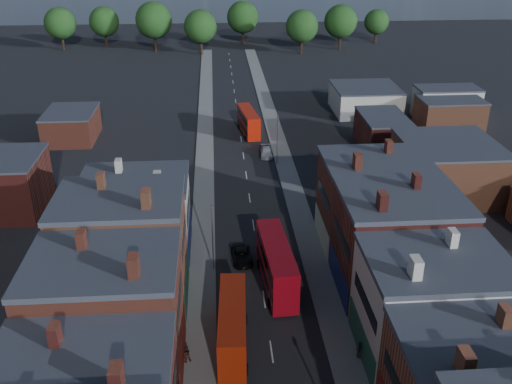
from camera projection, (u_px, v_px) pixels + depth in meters
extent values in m
cube|color=gray|center=(204.00, 193.00, 82.36)|extent=(3.00, 200.00, 0.12)
cube|color=gray|center=(293.00, 190.00, 83.22)|extent=(3.00, 200.00, 0.12)
cylinder|color=slate|center=(213.00, 239.00, 62.76)|extent=(0.16, 0.16, 8.00)
cube|color=slate|center=(211.00, 207.00, 61.03)|extent=(0.25, 0.70, 0.25)
cylinder|color=slate|center=(277.00, 141.00, 90.42)|extent=(0.16, 0.16, 8.00)
cube|color=slate|center=(278.00, 117.00, 88.69)|extent=(0.25, 0.70, 0.25)
cube|color=#AD2109|center=(233.00, 326.00, 51.71)|extent=(2.94, 10.78, 4.27)
cube|color=black|center=(233.00, 333.00, 52.07)|extent=(2.96, 9.93, 0.87)
cube|color=black|center=(232.00, 317.00, 51.27)|extent=(2.96, 9.93, 0.87)
cylinder|color=black|center=(219.00, 370.00, 49.47)|extent=(0.34, 0.98, 0.97)
cylinder|color=black|center=(246.00, 369.00, 49.52)|extent=(0.34, 0.98, 0.97)
cylinder|color=black|center=(221.00, 320.00, 55.63)|extent=(0.34, 0.98, 0.97)
cylinder|color=black|center=(246.00, 319.00, 55.68)|extent=(0.34, 0.98, 0.97)
cube|color=#AD0917|center=(276.00, 264.00, 60.51)|extent=(3.44, 11.89, 4.69)
cube|color=black|center=(276.00, 271.00, 60.90)|extent=(3.44, 10.96, 0.96)
cube|color=black|center=(276.00, 255.00, 60.02)|extent=(3.44, 10.96, 0.96)
cylinder|color=black|center=(269.00, 303.00, 57.93)|extent=(0.39, 1.09, 1.07)
cylinder|color=black|center=(295.00, 301.00, 58.27)|extent=(0.39, 1.09, 1.07)
cylinder|color=black|center=(259.00, 263.00, 64.64)|extent=(0.39, 1.09, 1.07)
cylinder|color=black|center=(282.00, 262.00, 64.97)|extent=(0.39, 1.09, 1.07)
cube|color=red|center=(248.00, 121.00, 104.18)|extent=(3.76, 10.56, 4.13)
cube|color=black|center=(248.00, 126.00, 104.52)|extent=(3.71, 9.75, 0.85)
cube|color=black|center=(248.00, 116.00, 103.75)|extent=(3.71, 9.75, 0.85)
cylinder|color=black|center=(246.00, 138.00, 101.87)|extent=(0.41, 0.97, 0.94)
cylinder|color=black|center=(259.00, 137.00, 102.32)|extent=(0.41, 0.97, 0.94)
cylinder|color=black|center=(239.00, 126.00, 107.70)|extent=(0.41, 0.97, 0.94)
cylinder|color=black|center=(251.00, 125.00, 108.15)|extent=(0.41, 0.97, 0.94)
imported|color=black|center=(242.00, 256.00, 65.90)|extent=(2.44, 4.86, 1.32)
imported|color=beige|center=(266.00, 152.00, 95.13)|extent=(2.06, 4.71, 1.35)
imported|color=#402019|center=(186.00, 354.00, 50.58)|extent=(0.87, 0.59, 1.65)
imported|color=#5F5852|center=(358.00, 349.00, 51.10)|extent=(0.80, 1.15, 1.79)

